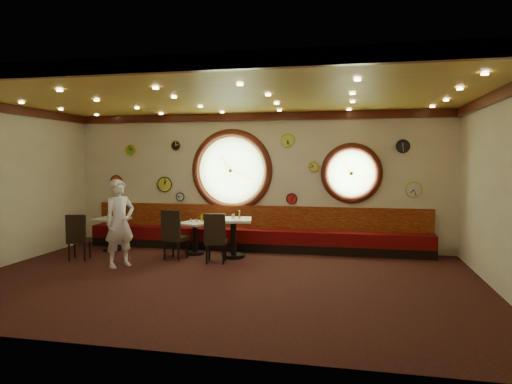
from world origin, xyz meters
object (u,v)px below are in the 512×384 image
object	(u,v)px
condiment_b_pepper	(197,220)
condiment_c_bottle	(239,214)
chair_c	(215,235)
condiment_a_bottle	(115,214)
condiment_c_pepper	(234,216)
waiter	(120,223)
chair_b	(173,231)
table_c	(233,233)
table_b	(195,234)
condiment_a_salt	(111,215)
condiment_b_bottle	(202,218)
condiment_b_salt	(191,220)
condiment_c_salt	(232,216)
chair_a	(78,234)
condiment_a_pepper	(111,216)
table_a	(112,230)

from	to	relation	value
condiment_b_pepper	condiment_c_bottle	xyz separation A→B (m)	(0.98, -0.03, 0.16)
chair_c	condiment_a_bottle	world-z (taller)	chair_c
condiment_c_pepper	waiter	distance (m)	2.37
chair_b	table_c	bearing A→B (deg)	32.48
table_b	table_c	size ratio (longest dim) A/B	0.95
condiment_a_salt	condiment_a_bottle	size ratio (longest dim) A/B	0.64
table_b	condiment_b_pepper	distance (m)	0.32
condiment_b_pepper	condiment_a_bottle	bearing A→B (deg)	178.27
condiment_b_bottle	waiter	world-z (taller)	waiter
condiment_a_bottle	condiment_b_pepper	bearing A→B (deg)	-1.73
table_b	condiment_b_bottle	world-z (taller)	condiment_b_bottle
condiment_b_salt	condiment_c_salt	world-z (taller)	condiment_c_salt
condiment_b_salt	condiment_c_bottle	world-z (taller)	condiment_c_bottle
chair_a	condiment_b_bottle	xyz separation A→B (m)	(2.32, 1.18, 0.25)
condiment_b_salt	condiment_a_pepper	size ratio (longest dim) A/B	0.92
table_c	chair_a	world-z (taller)	chair_a
condiment_b_salt	condiment_c_pepper	world-z (taller)	condiment_c_pepper
chair_c	condiment_a_pepper	world-z (taller)	chair_c
chair_c	condiment_c_salt	bearing A→B (deg)	69.32
table_b	condiment_c_bottle	xyz separation A→B (m)	(1.03, -0.05, 0.47)
condiment_c_pepper	table_b	bearing A→B (deg)	172.39
condiment_c_salt	condiment_a_bottle	size ratio (longest dim) A/B	0.51
table_c	condiment_b_pepper	xyz separation A→B (m)	(-0.87, 0.13, 0.23)
condiment_c_bottle	chair_b	bearing A→B (deg)	-154.87
condiment_a_pepper	condiment_b_bottle	world-z (taller)	condiment_b_bottle
condiment_c_salt	condiment_a_salt	bearing A→B (deg)	176.93
table_a	waiter	bearing A→B (deg)	-55.22
table_c	chair_c	xyz separation A→B (m)	(-0.21, -0.64, 0.06)
condiment_c_bottle	condiment_a_salt	bearing A→B (deg)	177.23
condiment_a_bottle	waiter	bearing A→B (deg)	-57.85
table_a	chair_b	size ratio (longest dim) A/B	1.16
table_b	chair_c	world-z (taller)	chair_c
condiment_b_pepper	chair_b	bearing A→B (deg)	-115.60
condiment_a_pepper	condiment_a_bottle	xyz separation A→B (m)	(0.05, 0.09, 0.04)
table_b	condiment_b_salt	distance (m)	0.33
condiment_b_pepper	table_a	bearing A→B (deg)	179.36
table_a	table_c	xyz separation A→B (m)	(2.96, -0.15, 0.05)
table_a	chair_a	xyz separation A→B (m)	(-0.14, -1.12, 0.08)
condiment_b_pepper	condiment_c_pepper	size ratio (longest dim) A/B	0.87
chair_c	condiment_a_pepper	distance (m)	2.84
table_c	condiment_b_bottle	size ratio (longest dim) A/B	5.01
table_b	condiment_b_salt	xyz separation A→B (m)	(-0.11, 0.03, 0.31)
table_a	waiter	size ratio (longest dim) A/B	0.44
table_a	condiment_c_salt	size ratio (longest dim) A/B	8.82
condiment_a_bottle	chair_a	bearing A→B (deg)	-100.50
condiment_b_salt	waiter	distance (m)	1.73
condiment_b_salt	condiment_c_pepper	bearing A→B (deg)	-8.33
condiment_b_salt	condiment_a_bottle	size ratio (longest dim) A/B	0.52
condiment_a_salt	condiment_b_bottle	size ratio (longest dim) A/B	0.59
condiment_c_salt	waiter	xyz separation A→B (m)	(-1.93, -1.37, -0.02)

